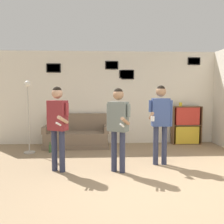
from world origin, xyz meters
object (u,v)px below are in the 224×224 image
(floor_lamp, at_px, (28,113))
(bookshelf, at_px, (186,125))
(person_player_foreground_center, at_px, (118,121))
(person_player_foreground_left, at_px, (58,120))
(couch, at_px, (77,136))
(drinking_cup, at_px, (181,104))
(bottle_on_floor, at_px, (50,148))
(person_watcher_holding_cup, at_px, (161,116))

(floor_lamp, bearing_deg, bookshelf, 11.44)
(person_player_foreground_center, bearing_deg, person_player_foreground_left, 175.25)
(bookshelf, bearing_deg, person_player_foreground_left, -144.97)
(couch, relative_size, drinking_cup, 15.87)
(person_player_foreground_center, distance_m, drinking_cup, 3.16)
(couch, height_order, floor_lamp, floor_lamp)
(bottle_on_floor, xyz_separation_m, drinking_cup, (3.61, 0.85, 1.06))
(drinking_cup, bearing_deg, floor_lamp, -168.05)
(person_player_foreground_center, bearing_deg, bottle_on_floor, 135.25)
(person_player_foreground_left, relative_size, drinking_cup, 14.71)
(person_watcher_holding_cup, relative_size, bottle_on_floor, 6.28)
(couch, relative_size, bookshelf, 1.59)
(bookshelf, bearing_deg, drinking_cup, 179.77)
(couch, bearing_deg, person_watcher_holding_cup, -43.41)
(person_player_foreground_center, distance_m, bottle_on_floor, 2.43)
(person_player_foreground_center, distance_m, person_watcher_holding_cup, 1.02)
(person_player_foreground_left, distance_m, drinking_cup, 3.94)
(couch, height_order, person_player_foreground_center, person_player_foreground_center)
(person_watcher_holding_cup, bearing_deg, couch, 136.59)
(couch, xyz_separation_m, drinking_cup, (3.00, 0.19, 0.87))
(person_player_foreground_left, xyz_separation_m, person_watcher_holding_cup, (2.08, 0.34, 0.02))
(floor_lamp, bearing_deg, bottle_on_floor, 2.97)
(couch, xyz_separation_m, floor_lamp, (-1.13, -0.68, 0.72))
(person_player_foreground_left, height_order, person_watcher_holding_cup, person_watcher_holding_cup)
(person_watcher_holding_cup, relative_size, drinking_cup, 14.99)
(bottle_on_floor, height_order, drinking_cup, drinking_cup)
(floor_lamp, relative_size, bottle_on_floor, 6.79)
(person_player_foreground_left, distance_m, person_player_foreground_center, 1.16)
(couch, distance_m, drinking_cup, 3.13)
(couch, distance_m, bookshelf, 3.20)
(bookshelf, bearing_deg, bottle_on_floor, -167.45)
(floor_lamp, relative_size, person_player_foreground_center, 1.12)
(bookshelf, height_order, drinking_cup, drinking_cup)
(floor_lamp, height_order, person_watcher_holding_cup, floor_lamp)
(floor_lamp, xyz_separation_m, person_player_foreground_center, (2.12, -1.57, -0.03))
(person_player_foreground_left, xyz_separation_m, person_player_foreground_center, (1.16, -0.10, -0.02))
(person_player_foreground_left, bearing_deg, person_watcher_holding_cup, 9.26)
(person_player_foreground_center, height_order, drinking_cup, person_player_foreground_center)
(bottle_on_floor, relative_size, drinking_cup, 2.39)
(bookshelf, distance_m, person_watcher_holding_cup, 2.42)
(couch, bearing_deg, drinking_cup, 3.72)
(bookshelf, bearing_deg, person_player_foreground_center, -131.86)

